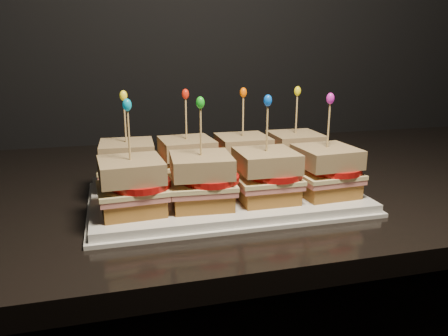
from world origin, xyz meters
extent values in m
cube|color=black|center=(-0.03, 1.64, 0.90)|extent=(2.67, 0.74, 0.03)
cube|color=white|center=(0.19, 1.51, 0.93)|extent=(0.42, 0.26, 0.02)
cube|color=white|center=(0.19, 1.51, 0.92)|extent=(0.43, 0.27, 0.01)
cube|color=brown|center=(0.04, 1.57, 0.95)|extent=(0.09, 0.09, 0.02)
cube|color=#CC706A|center=(0.04, 1.57, 0.96)|extent=(0.10, 0.09, 0.01)
cube|color=beige|center=(0.04, 1.57, 0.97)|extent=(0.10, 0.09, 0.01)
cylinder|color=#B4120F|center=(0.06, 1.56, 0.98)|extent=(0.08, 0.08, 0.01)
cube|color=#4D2F10|center=(0.04, 1.57, 1.00)|extent=(0.09, 0.09, 0.03)
cylinder|color=tan|center=(0.04, 1.57, 1.04)|extent=(0.00, 0.00, 0.09)
ellipsoid|color=yellow|center=(0.04, 1.57, 1.09)|extent=(0.01, 0.01, 0.02)
cube|color=brown|center=(0.14, 1.57, 0.95)|extent=(0.09, 0.09, 0.02)
cube|color=#CC706A|center=(0.14, 1.57, 0.96)|extent=(0.10, 0.09, 0.01)
cube|color=beige|center=(0.14, 1.57, 0.97)|extent=(0.10, 0.10, 0.01)
cylinder|color=#B4120F|center=(0.16, 1.56, 0.98)|extent=(0.08, 0.08, 0.01)
cube|color=#4D2F10|center=(0.14, 1.57, 1.00)|extent=(0.09, 0.09, 0.03)
cylinder|color=tan|center=(0.14, 1.57, 1.04)|extent=(0.00, 0.00, 0.09)
ellipsoid|color=red|center=(0.14, 1.57, 1.09)|extent=(0.01, 0.01, 0.02)
cube|color=brown|center=(0.24, 1.57, 0.95)|extent=(0.08, 0.08, 0.02)
cube|color=#CC706A|center=(0.24, 1.57, 0.96)|extent=(0.09, 0.09, 0.01)
cube|color=beige|center=(0.24, 1.57, 0.97)|extent=(0.09, 0.09, 0.01)
cylinder|color=#B4120F|center=(0.25, 1.56, 0.98)|extent=(0.08, 0.08, 0.01)
cube|color=#4D2F10|center=(0.24, 1.57, 1.00)|extent=(0.09, 0.09, 0.03)
cylinder|color=tan|center=(0.24, 1.57, 1.04)|extent=(0.00, 0.00, 0.09)
ellipsoid|color=#F85E01|center=(0.24, 1.57, 1.09)|extent=(0.01, 0.01, 0.02)
cube|color=brown|center=(0.34, 1.57, 0.95)|extent=(0.08, 0.08, 0.02)
cube|color=#CC706A|center=(0.34, 1.57, 0.96)|extent=(0.09, 0.09, 0.01)
cube|color=beige|center=(0.34, 1.57, 0.97)|extent=(0.09, 0.09, 0.01)
cylinder|color=#B4120F|center=(0.35, 1.56, 0.98)|extent=(0.08, 0.08, 0.01)
cube|color=#4D2F10|center=(0.34, 1.57, 1.00)|extent=(0.09, 0.09, 0.03)
cylinder|color=tan|center=(0.34, 1.57, 1.04)|extent=(0.00, 0.00, 0.09)
ellipsoid|color=yellow|center=(0.34, 1.57, 1.09)|extent=(0.01, 0.01, 0.02)
cube|color=brown|center=(0.04, 1.45, 0.95)|extent=(0.09, 0.09, 0.02)
cube|color=#CC706A|center=(0.04, 1.45, 0.96)|extent=(0.10, 0.09, 0.01)
cube|color=beige|center=(0.04, 1.45, 0.97)|extent=(0.10, 0.10, 0.01)
cylinder|color=#B4120F|center=(0.06, 1.45, 0.98)|extent=(0.08, 0.08, 0.01)
cube|color=#4D2F10|center=(0.04, 1.45, 1.00)|extent=(0.09, 0.09, 0.03)
cylinder|color=tan|center=(0.04, 1.45, 1.04)|extent=(0.00, 0.00, 0.09)
ellipsoid|color=#0896BB|center=(0.04, 1.45, 1.09)|extent=(0.01, 0.01, 0.02)
cube|color=brown|center=(0.14, 1.45, 0.95)|extent=(0.09, 0.09, 0.02)
cube|color=#CC706A|center=(0.14, 1.45, 0.96)|extent=(0.10, 0.09, 0.01)
cube|color=beige|center=(0.14, 1.45, 0.97)|extent=(0.10, 0.10, 0.01)
cylinder|color=#B4120F|center=(0.16, 1.45, 0.98)|extent=(0.08, 0.08, 0.01)
cube|color=#4D2F10|center=(0.14, 1.45, 1.00)|extent=(0.09, 0.09, 0.03)
cylinder|color=tan|center=(0.14, 1.45, 1.04)|extent=(0.00, 0.00, 0.09)
ellipsoid|color=#17A91B|center=(0.14, 1.45, 1.09)|extent=(0.01, 0.01, 0.02)
cube|color=brown|center=(0.24, 1.45, 0.95)|extent=(0.08, 0.08, 0.02)
cube|color=#CC706A|center=(0.24, 1.45, 0.96)|extent=(0.09, 0.09, 0.01)
cube|color=beige|center=(0.24, 1.45, 0.97)|extent=(0.09, 0.09, 0.01)
cylinder|color=#B4120F|center=(0.25, 1.45, 0.98)|extent=(0.08, 0.08, 0.01)
cube|color=#4D2F10|center=(0.24, 1.45, 1.00)|extent=(0.09, 0.09, 0.03)
cylinder|color=tan|center=(0.24, 1.45, 1.04)|extent=(0.00, 0.00, 0.09)
ellipsoid|color=blue|center=(0.24, 1.45, 1.09)|extent=(0.01, 0.01, 0.02)
cube|color=brown|center=(0.34, 1.45, 0.95)|extent=(0.09, 0.09, 0.02)
cube|color=#CC706A|center=(0.34, 1.45, 0.96)|extent=(0.10, 0.09, 0.01)
cube|color=beige|center=(0.34, 1.45, 0.97)|extent=(0.10, 0.10, 0.01)
cylinder|color=#B4120F|center=(0.35, 1.45, 0.98)|extent=(0.08, 0.08, 0.01)
cube|color=#4D2F10|center=(0.34, 1.45, 1.00)|extent=(0.09, 0.09, 0.03)
cylinder|color=tan|center=(0.34, 1.45, 1.04)|extent=(0.00, 0.00, 0.09)
ellipsoid|color=#C51DA6|center=(0.34, 1.45, 1.09)|extent=(0.01, 0.01, 0.02)
camera|label=1|loc=(0.02, 0.86, 1.16)|focal=35.00mm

